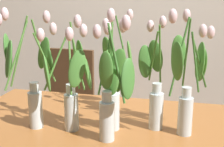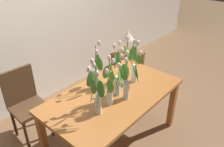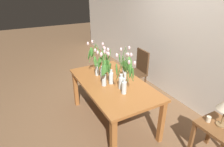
{
  "view_description": "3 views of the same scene",
  "coord_description": "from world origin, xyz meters",
  "views": [
    {
      "loc": [
        0.35,
        -1.41,
        1.38
      ],
      "look_at": [
        0.01,
        -0.0,
        1.01
      ],
      "focal_mm": 50.17,
      "sensor_mm": 36.0,
      "label": 1
    },
    {
      "loc": [
        -1.6,
        -1.38,
        2.23
      ],
      "look_at": [
        0.01,
        0.04,
        0.98
      ],
      "focal_mm": 36.58,
      "sensor_mm": 36.0,
      "label": 2
    },
    {
      "loc": [
        2.22,
        -1.21,
        2.1
      ],
      "look_at": [
        0.07,
        -0.05,
        0.93
      ],
      "focal_mm": 29.48,
      "sensor_mm": 36.0,
      "label": 3
    }
  ],
  "objects": [
    {
      "name": "room_wall_rear",
      "position": [
        0.0,
        1.51,
        1.35
      ],
      "size": [
        9.0,
        0.1,
        2.7
      ],
      "primitive_type": "cube",
      "color": "silver",
      "rests_on": "ground"
    },
    {
      "name": "tulip_vase_6",
      "position": [
        -0.03,
        0.23,
        0.92
      ],
      "size": [
        0.17,
        0.21,
        0.56
      ],
      "color": "silver",
      "rests_on": "dining_table"
    },
    {
      "name": "tulip_vase_2",
      "position": [
        -0.16,
        -0.1,
        0.96
      ],
      "size": [
        0.24,
        0.23,
        0.55
      ],
      "color": "silver",
      "rests_on": "dining_table"
    },
    {
      "name": "tulip_vase_0",
      "position": [
        0.05,
        -0.16,
        0.92
      ],
      "size": [
        0.17,
        0.21,
        0.56
      ],
      "color": "silver",
      "rests_on": "dining_table"
    },
    {
      "name": "tulip_vase_4",
      "position": [
        0.36,
        0.0,
        0.98
      ],
      "size": [
        0.2,
        0.27,
        0.58
      ],
      "color": "silver",
      "rests_on": "dining_table"
    },
    {
      "name": "side_table",
      "position": [
        1.3,
        0.79,
        0.43
      ],
      "size": [
        0.44,
        0.44,
        0.55
      ],
      "color": "brown",
      "rests_on": "ground"
    },
    {
      "name": "tulip_vase_3",
      "position": [
        0.02,
        -0.07,
        0.95
      ],
      "size": [
        0.14,
        0.19,
        0.58
      ],
      "color": "silver",
      "rests_on": "dining_table"
    },
    {
      "name": "pillar_candle",
      "position": [
        1.18,
        0.73,
        0.59
      ],
      "size": [
        0.06,
        0.06,
        0.07
      ],
      "primitive_type": "cylinder",
      "color": "beige",
      "rests_on": "side_table"
    },
    {
      "name": "dining_table",
      "position": [
        0.0,
        0.0,
        0.65
      ],
      "size": [
        1.6,
        0.9,
        0.74
      ],
      "color": "#A3602D",
      "rests_on": "ground"
    },
    {
      "name": "ground_plane",
      "position": [
        0.0,
        0.0,
        0.0
      ],
      "size": [
        18.0,
        18.0,
        0.0
      ],
      "primitive_type": "plane",
      "color": "brown"
    },
    {
      "name": "tulip_vase_5",
      "position": [
        0.21,
        0.05,
        0.92
      ],
      "size": [
        0.15,
        0.17,
        0.54
      ],
      "color": "silver",
      "rests_on": "dining_table"
    },
    {
      "name": "dining_chair",
      "position": [
        -0.6,
        0.93,
        0.52
      ],
      "size": [
        0.42,
        0.42,
        0.93
      ],
      "color": "#4C331E",
      "rests_on": "ground"
    },
    {
      "name": "table_lamp",
      "position": [
        1.3,
        0.81,
        0.86
      ],
      "size": [
        0.22,
        0.22,
        0.4
      ],
      "color": "olive",
      "rests_on": "side_table"
    },
    {
      "name": "tulip_vase_1",
      "position": [
        -0.37,
        -0.1,
        0.98
      ],
      "size": [
        0.22,
        0.29,
        0.58
      ],
      "color": "silver",
      "rests_on": "dining_table"
    }
  ]
}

